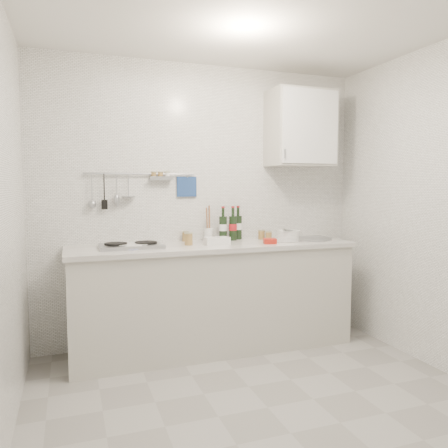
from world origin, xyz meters
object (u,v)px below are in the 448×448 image
Objects in this scene: wine_bottles at (231,223)px; utensil_crock at (208,233)px; wall_cabinet at (301,129)px; plate_stack_hob at (132,246)px; plate_stack_sink at (287,236)px.

wine_bottles is 0.97× the size of utensil_crock.
wine_bottles is at bearing 1.42° from utensil_crock.
utensil_crock is (-0.88, 0.08, -0.95)m from wall_cabinet.
plate_stack_sink reaches higher than plate_stack_hob.
wine_bottles is (-0.66, 0.08, -0.87)m from wall_cabinet.
plate_stack_hob is 0.84× the size of utensil_crock.
utensil_crock reaches higher than plate_stack_hob.
wall_cabinet reaches higher than utensil_crock.
plate_stack_hob is 0.87× the size of wine_bottles.
utensil_crock is (0.71, 0.23, 0.06)m from plate_stack_hob.
plate_stack_hob is 0.75m from utensil_crock.
plate_stack_sink is at bearing 0.57° from plate_stack_hob.
utensil_crock reaches higher than plate_stack_sink.
wall_cabinet is at bearing -5.09° from utensil_crock.
plate_stack_sink is at bearing -25.49° from wine_bottles.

